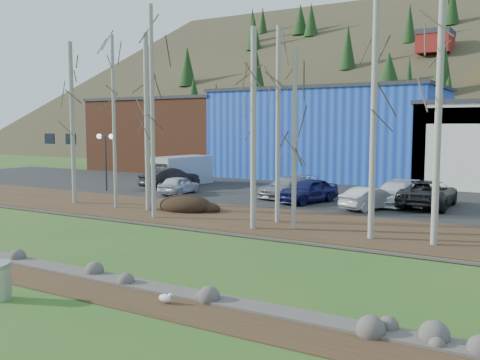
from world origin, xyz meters
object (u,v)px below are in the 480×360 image
Objects in this scene: seagull at (165,298)px; car_5 at (428,194)px; car_3 at (308,191)px; van_grey at (180,171)px; car_0 at (179,185)px; car_4 at (371,198)px; car_6 at (396,193)px; litter_bin at (1,282)px; car_2 at (287,187)px; street_lamp at (105,146)px; car_1 at (170,178)px.

seagull is 0.08× the size of car_5.
car_3 is 13.49m from van_grey.
car_5 is at bearing -176.26° from car_0.
seagull is 0.12× the size of car_4.
car_5 reaches higher than car_6.
litter_bin is 22.70m from car_2.
car_1 is at bearing 50.83° from street_lamp.
street_lamp is at bearing -151.19° from car_2.
car_4 is at bearing 174.47° from car_0.
seagull is 20.81m from car_6.
car_1 is (-2.80, 2.55, 0.14)m from car_0.
car_1 is 12.27m from car_3.
car_0 is 0.96× the size of car_4.
seagull is 0.11× the size of street_lamp.
car_1 is 2.36m from van_grey.
litter_bin is 0.26× the size of car_0.
car_1 reaches higher than car_0.
street_lamp is 13.67m from car_2.
car_5 is (2.58, 2.63, 0.15)m from car_4.
van_grey is at bearing -6.61° from car_5.
seagull is 18.32m from car_4.
car_1 is (3.00, 3.62, -2.47)m from street_lamp.
van_grey reaches higher than seagull.
car_4 is 0.80× the size of car_6.
car_3 is 5.21m from car_6.
street_lamp is at bearing 9.21° from car_5.
car_1 reaches higher than car_6.
car_5 is (6.91, 22.96, 0.44)m from litter_bin.
car_3 is (-4.05, 19.05, 0.70)m from seagull.
car_5 is (21.89, 3.70, -2.46)m from street_lamp.
car_3 is 0.81× the size of van_grey.
car_0 is (5.80, 1.08, -2.62)m from street_lamp.
car_3 is at bearing 15.22° from car_5.
car_3 is (0.17, 21.07, 0.39)m from litter_bin.
car_4 is at bearing 77.96° from litter_bin.
street_lamp is (-19.20, 17.23, 3.21)m from seagull.
seagull is at bearing -41.39° from street_lamp.
car_2 reaches higher than litter_bin.
car_2 reaches higher than seagull.
van_grey is at bearing 69.20° from street_lamp.
car_0 is 7.55m from car_2.
litter_bin is 24.56m from street_lamp.
car_6 is at bearing 73.69° from seagull.
van_grey is at bearing -58.93° from car_1.
car_0 is at bearing 24.49° from car_4.
litter_bin is at bearing 102.45° from car_4.
car_6 is at bearing 15.92° from car_2.
seagull is at bearing -46.99° from van_grey.
van_grey is at bearing 179.33° from car_3.
car_6 is at bearing 36.16° from car_3.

